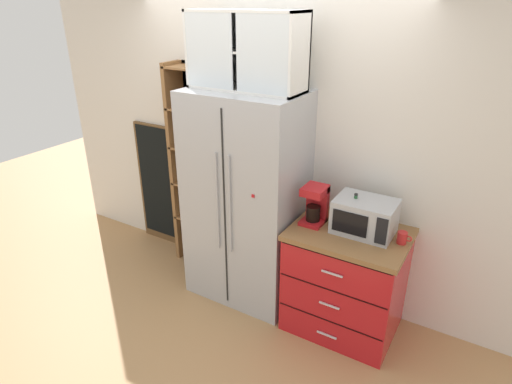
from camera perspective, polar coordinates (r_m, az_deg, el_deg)
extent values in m
plane|color=tan|center=(4.14, -1.47, -12.85)|extent=(10.61, 10.61, 0.00)
cube|color=silver|center=(3.84, 1.53, 5.73)|extent=(4.91, 0.10, 2.55)
cube|color=#ADAFB5|center=(3.68, -1.34, -0.99)|extent=(0.95, 0.63, 1.85)
cube|color=black|center=(3.44, -4.18, -2.94)|extent=(0.01, 0.01, 1.71)
cylinder|color=#ADAFB5|center=(3.42, -5.16, -1.39)|extent=(0.02, 0.02, 0.83)
cylinder|color=#ADAFB5|center=(3.36, -3.49, -1.85)|extent=(0.02, 0.02, 0.83)
cube|color=red|center=(3.21, -0.40, -0.54)|extent=(0.02, 0.01, 0.02)
cube|color=brown|center=(4.29, -7.07, 3.59)|extent=(0.44, 0.04, 1.99)
cube|color=olive|center=(4.29, -10.18, 3.41)|extent=(0.04, 0.25, 1.99)
cube|color=olive|center=(4.08, -6.28, 2.51)|extent=(0.04, 0.25, 1.99)
cube|color=olive|center=(4.39, -7.88, -3.30)|extent=(0.38, 0.25, 0.02)
cylinder|color=silver|center=(4.42, -9.03, -2.24)|extent=(0.08, 0.08, 0.11)
cylinder|color=white|center=(4.43, -9.01, -2.43)|extent=(0.07, 0.07, 0.08)
cylinder|color=#B2B2B7|center=(4.40, -9.08, -1.52)|extent=(0.07, 0.07, 0.01)
cylinder|color=silver|center=(4.36, -7.83, -2.58)|extent=(0.08, 0.08, 0.11)
cylinder|color=brown|center=(4.37, -7.81, -2.77)|extent=(0.07, 0.07, 0.08)
cylinder|color=#B2B2B7|center=(4.33, -7.87, -1.86)|extent=(0.07, 0.07, 0.01)
cylinder|color=silver|center=(4.31, -6.85, -2.80)|extent=(0.06, 0.06, 0.12)
cylinder|color=#B77A38|center=(4.32, -6.83, -3.01)|extent=(0.05, 0.05, 0.08)
cylinder|color=#B2B2B7|center=(4.28, -6.89, -2.02)|extent=(0.06, 0.06, 0.01)
cube|color=olive|center=(4.24, -8.16, 1.11)|extent=(0.38, 0.25, 0.02)
cylinder|color=silver|center=(4.26, -9.47, 2.13)|extent=(0.07, 0.07, 0.12)
cylinder|color=white|center=(4.27, -9.46, 1.92)|extent=(0.06, 0.06, 0.08)
cylinder|color=#B2B2B7|center=(4.24, -9.53, 2.93)|extent=(0.07, 0.07, 0.01)
cylinder|color=silver|center=(4.23, -8.16, 2.05)|extent=(0.08, 0.08, 0.12)
cylinder|color=#2D2D2D|center=(4.23, -8.15, 1.83)|extent=(0.07, 0.07, 0.08)
cylinder|color=#B2B2B7|center=(4.20, -8.22, 2.87)|extent=(0.08, 0.08, 0.01)
cylinder|color=silver|center=(4.16, -6.91, 1.81)|extent=(0.08, 0.08, 0.13)
cylinder|color=#E0C67F|center=(4.17, -6.90, 1.57)|extent=(0.06, 0.06, 0.09)
cylinder|color=#B2B2B7|center=(4.13, -6.96, 2.69)|extent=(0.07, 0.07, 0.01)
cube|color=olive|center=(4.11, -8.47, 5.83)|extent=(0.38, 0.25, 0.02)
cylinder|color=silver|center=(4.14, -9.50, 7.04)|extent=(0.08, 0.08, 0.14)
cylinder|color=#CCB78C|center=(4.15, -9.48, 6.77)|extent=(0.07, 0.07, 0.09)
cylinder|color=#B2B2B7|center=(4.12, -9.57, 8.02)|extent=(0.07, 0.07, 0.01)
cylinder|color=silver|center=(4.09, -8.46, 6.64)|extent=(0.06, 0.06, 0.10)
cylinder|color=beige|center=(4.10, -8.44, 6.44)|extent=(0.05, 0.05, 0.07)
cylinder|color=#B2B2B7|center=(4.08, -8.50, 7.39)|extent=(0.06, 0.06, 0.01)
cylinder|color=silver|center=(4.04, -7.28, 6.65)|extent=(0.07, 0.07, 0.12)
cylinder|color=#382316|center=(4.05, -7.26, 6.40)|extent=(0.06, 0.06, 0.08)
cylinder|color=#B2B2B7|center=(4.02, -7.33, 7.58)|extent=(0.06, 0.06, 0.01)
cube|color=olive|center=(4.01, -8.79, 10.81)|extent=(0.38, 0.25, 0.02)
cube|color=olive|center=(3.94, -9.14, 16.01)|extent=(0.38, 0.25, 0.02)
cube|color=red|center=(3.59, 11.74, -11.62)|extent=(0.85, 0.65, 0.85)
cube|color=olive|center=(3.35, 12.38, -5.45)|extent=(0.88, 0.68, 0.04)
cube|color=black|center=(3.44, 9.56, -16.52)|extent=(0.83, 0.00, 0.01)
cube|color=silver|center=(3.52, 9.35, -18.21)|extent=(0.16, 0.01, 0.01)
cube|color=black|center=(3.26, 9.91, -12.75)|extent=(0.83, 0.00, 0.01)
cube|color=silver|center=(3.33, 9.69, -14.62)|extent=(0.16, 0.01, 0.01)
cube|color=black|center=(3.10, 10.29, -8.57)|extent=(0.83, 0.00, 0.01)
cube|color=silver|center=(3.16, 10.05, -10.63)|extent=(0.16, 0.01, 0.01)
cube|color=#ADAFB5|center=(3.30, 14.23, -3.14)|extent=(0.44, 0.32, 0.26)
cube|color=black|center=(3.18, 12.30, -4.09)|extent=(0.26, 0.01, 0.17)
cube|color=black|center=(3.12, 16.27, -5.05)|extent=(0.08, 0.01, 0.20)
cube|color=red|center=(3.40, 7.57, -3.87)|extent=(0.17, 0.20, 0.03)
cube|color=red|center=(3.40, 8.17, -1.38)|extent=(0.17, 0.06, 0.30)
cube|color=red|center=(3.29, 7.82, 0.20)|extent=(0.17, 0.20, 0.06)
cylinder|color=black|center=(3.36, 7.57, -2.81)|extent=(0.11, 0.11, 0.12)
cylinder|color=red|center=(3.27, 18.79, -5.75)|extent=(0.07, 0.07, 0.09)
torus|color=red|center=(3.26, 19.61, -5.87)|extent=(0.05, 0.01, 0.05)
cylinder|color=#285B33|center=(3.33, 12.84, -3.18)|extent=(0.06, 0.06, 0.22)
cone|color=#285B33|center=(3.28, 13.02, -1.43)|extent=(0.06, 0.06, 0.04)
cylinder|color=#285B33|center=(3.27, 13.07, -0.95)|extent=(0.03, 0.03, 0.07)
cylinder|color=black|center=(3.25, 13.14, -0.32)|extent=(0.03, 0.03, 0.01)
cube|color=silver|center=(3.49, 0.03, 18.43)|extent=(0.91, 0.02, 0.57)
cube|color=silver|center=(3.34, -1.41, 22.91)|extent=(0.91, 0.32, 0.02)
cube|color=silver|center=(3.40, -1.31, 13.56)|extent=(0.91, 0.32, 0.02)
cube|color=silver|center=(3.62, -7.66, 18.44)|extent=(0.02, 0.32, 0.57)
cube|color=silver|center=(3.15, 5.86, 17.66)|extent=(0.02, 0.32, 0.57)
cube|color=silver|center=(3.36, -1.36, 18.20)|extent=(0.88, 0.30, 0.02)
cube|color=silver|center=(3.36, -6.28, 18.07)|extent=(0.42, 0.01, 0.53)
cube|color=silver|center=(3.11, 0.78, 17.71)|extent=(0.42, 0.01, 0.53)
cylinder|color=silver|center=(3.58, -5.77, 14.18)|extent=(0.05, 0.05, 0.00)
cylinder|color=silver|center=(3.57, -5.79, 14.70)|extent=(0.01, 0.01, 0.07)
cone|color=silver|center=(3.56, -5.84, 15.65)|extent=(0.06, 0.06, 0.05)
cylinder|color=silver|center=(3.24, 3.59, 13.21)|extent=(0.05, 0.05, 0.00)
cylinder|color=silver|center=(3.24, 3.60, 13.78)|extent=(0.01, 0.01, 0.07)
cone|color=silver|center=(3.23, 3.63, 14.83)|extent=(0.06, 0.06, 0.05)
cylinder|color=white|center=(3.51, -5.36, 19.03)|extent=(0.06, 0.06, 0.07)
cylinder|color=white|center=(3.22, 2.98, 18.63)|extent=(0.06, 0.06, 0.07)
cube|color=brown|center=(4.71, -12.40, 0.84)|extent=(0.60, 0.04, 1.33)
cube|color=black|center=(4.69, -12.60, 1.10)|extent=(0.54, 0.01, 1.23)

